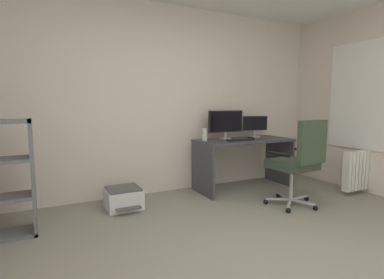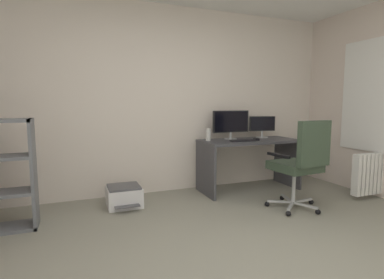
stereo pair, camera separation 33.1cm
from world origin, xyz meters
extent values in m
cube|color=silver|center=(0.00, 2.44, 1.29)|extent=(5.30, 0.10, 2.57)
cube|color=white|center=(2.65, 1.06, 1.35)|extent=(0.01, 1.18, 1.42)
cube|color=white|center=(2.64, 1.06, 1.35)|extent=(0.02, 1.26, 1.50)
cube|color=#404045|center=(1.22, 2.00, 0.71)|extent=(1.41, 0.63, 0.04)
cube|color=#404045|center=(0.54, 2.00, 0.35)|extent=(0.04, 0.60, 0.69)
cube|color=#404045|center=(1.91, 2.00, 0.35)|extent=(0.04, 0.60, 0.69)
cylinder|color=#B2B5B7|center=(1.01, 2.16, 0.74)|extent=(0.18, 0.18, 0.01)
cylinder|color=#B2B5B7|center=(1.01, 2.16, 0.79)|extent=(0.03, 0.03, 0.10)
cube|color=black|center=(1.01, 2.16, 0.99)|extent=(0.56, 0.04, 0.31)
cube|color=black|center=(1.01, 2.14, 0.99)|extent=(0.52, 0.01, 0.29)
cylinder|color=#B2B5B7|center=(1.54, 2.16, 0.74)|extent=(0.18, 0.18, 0.01)
cylinder|color=#B2B5B7|center=(1.54, 2.16, 0.79)|extent=(0.03, 0.03, 0.10)
cube|color=black|center=(1.54, 2.16, 0.94)|extent=(0.40, 0.11, 0.22)
cube|color=black|center=(1.54, 2.14, 0.94)|extent=(0.37, 0.08, 0.20)
cube|color=black|center=(1.04, 1.88, 0.74)|extent=(0.35, 0.15, 0.02)
cube|color=black|center=(1.26, 1.89, 0.75)|extent=(0.08, 0.11, 0.03)
cylinder|color=silver|center=(0.63, 2.11, 0.81)|extent=(0.07, 0.07, 0.17)
cube|color=#B7BABC|center=(1.44, 1.14, 0.07)|extent=(0.30, 0.06, 0.02)
sphere|color=black|center=(1.59, 1.15, 0.03)|extent=(0.06, 0.06, 0.06)
cube|color=#B7BABC|center=(1.33, 1.27, 0.07)|extent=(0.10, 0.30, 0.02)
sphere|color=black|center=(1.36, 1.42, 0.03)|extent=(0.06, 0.06, 0.06)
cube|color=#B7BABC|center=(1.17, 1.21, 0.07)|extent=(0.27, 0.18, 0.02)
sphere|color=black|center=(1.04, 1.28, 0.03)|extent=(0.06, 0.06, 0.06)
cube|color=#B7BABC|center=(1.18, 1.03, 0.07)|extent=(0.25, 0.22, 0.02)
sphere|color=black|center=(1.06, 0.93, 0.03)|extent=(0.06, 0.06, 0.06)
cube|color=#B7BABC|center=(1.35, 0.99, 0.07)|extent=(0.14, 0.29, 0.02)
sphere|color=black|center=(1.41, 0.85, 0.03)|extent=(0.06, 0.06, 0.06)
cylinder|color=#B7BABC|center=(1.29, 1.13, 0.26)|extent=(0.04, 0.04, 0.39)
cube|color=#334332|center=(1.29, 1.13, 0.51)|extent=(0.50, 0.51, 0.10)
cube|color=#334332|center=(1.31, 0.86, 0.81)|extent=(0.43, 0.10, 0.50)
cube|color=black|center=(1.04, 1.11, 0.66)|extent=(0.07, 0.34, 0.03)
cube|color=black|center=(1.55, 1.15, 0.66)|extent=(0.07, 0.34, 0.03)
cube|color=slate|center=(-1.49, 1.66, 0.55)|extent=(0.03, 0.31, 1.09)
cube|color=silver|center=(-0.57, 1.94, 0.11)|extent=(0.40, 0.37, 0.23)
cube|color=#4C4C51|center=(-0.57, 1.94, 0.24)|extent=(0.37, 0.34, 0.02)
cube|color=#4C4C51|center=(-0.57, 1.72, 0.07)|extent=(0.28, 0.10, 0.01)
cube|color=white|center=(2.23, 1.06, 0.33)|extent=(0.05, 0.10, 0.54)
cube|color=white|center=(2.30, 1.06, 0.33)|extent=(0.05, 0.10, 0.54)
cube|color=white|center=(2.37, 1.06, 0.33)|extent=(0.05, 0.10, 0.54)
cube|color=white|center=(2.44, 1.06, 0.33)|extent=(0.05, 0.10, 0.54)
cube|color=white|center=(2.51, 1.06, 0.33)|extent=(0.05, 0.10, 0.54)
cube|color=white|center=(2.59, 1.06, 0.33)|extent=(0.05, 0.10, 0.54)
cube|color=white|center=(2.66, 1.06, 0.33)|extent=(0.05, 0.10, 0.54)
cube|color=white|center=(2.73, 1.06, 0.33)|extent=(0.05, 0.10, 0.54)
cube|color=white|center=(2.80, 1.06, 0.33)|extent=(0.05, 0.10, 0.54)
cube|color=white|center=(2.87, 1.06, 0.33)|extent=(0.05, 0.10, 0.54)
camera|label=1|loc=(-1.41, -1.51, 1.23)|focal=28.10mm
camera|label=2|loc=(-1.11, -1.65, 1.23)|focal=28.10mm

